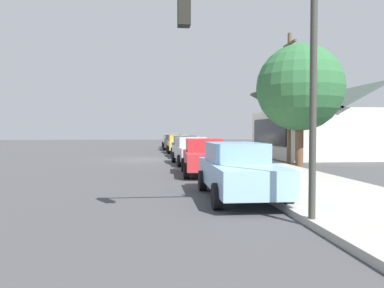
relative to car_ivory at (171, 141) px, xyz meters
name	(u,v)px	position (x,y,z in m)	size (l,w,h in m)	color
ground_plane	(146,159)	(18.32, -2.71, -0.82)	(120.00, 120.00, 0.00)	#424244
sidewalk_curb	(227,158)	(18.32, 2.89, -0.74)	(60.00, 4.20, 0.16)	#A3A099
car_ivory	(171,141)	(0.00, 0.00, 0.00)	(4.67, 2.20, 1.59)	silver
car_charcoal	(173,142)	(5.11, -0.10, 0.00)	(4.78, 2.20, 1.59)	#2D3035
car_mustard	(179,144)	(11.04, 0.05, 0.00)	(4.41, 2.08, 1.59)	gold
car_navy	(185,146)	(16.35, 0.16, 0.00)	(4.86, 2.02, 1.59)	navy
car_silver	(191,150)	(22.32, -0.03, 0.00)	(4.89, 2.17, 1.59)	silver
car_cherry	(204,156)	(27.64, 0.00, 0.00)	(4.49, 2.11, 1.59)	red
car_skyblue	(238,170)	(33.52, 0.16, 0.00)	(4.81, 2.02, 1.59)	#8CB7E0
storefront_building	(309,132)	(17.34, 9.28, 1.04)	(9.81, 6.41, 5.17)	silver
shade_tree	(300,88)	(24.40, 5.70, 3.47)	(4.71, 4.71, 6.65)	brown
traffic_light_main	(262,52)	(36.93, -0.17, 2.68)	(0.37, 2.79, 5.20)	#383833
utility_pole_wooden	(289,96)	(23.38, 5.49, 3.11)	(1.80, 0.24, 7.50)	brown
fire_hydrant_red	(195,147)	(11.02, 1.49, -0.32)	(0.22, 0.22, 0.71)	red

